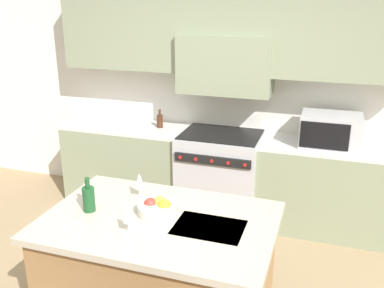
% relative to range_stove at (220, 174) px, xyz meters
% --- Properties ---
extents(back_cabinetry, '(10.00, 0.46, 2.70)m').
position_rel_range_stove_xyz_m(back_cabinetry, '(0.00, 0.27, 1.13)').
color(back_cabinetry, silver).
rests_on(back_cabinetry, ground_plane).
extents(back_counter, '(3.65, 0.62, 0.92)m').
position_rel_range_stove_xyz_m(back_counter, '(-0.00, 0.02, -0.01)').
color(back_counter, gray).
rests_on(back_counter, ground_plane).
extents(range_stove, '(0.86, 0.70, 0.94)m').
position_rel_range_stove_xyz_m(range_stove, '(0.00, 0.00, 0.00)').
color(range_stove, '#B7B7BC').
rests_on(range_stove, ground_plane).
extents(microwave, '(0.57, 0.42, 0.31)m').
position_rel_range_stove_xyz_m(microwave, '(1.10, 0.02, 0.61)').
color(microwave, '#B7B7BC').
rests_on(microwave, back_counter).
extents(kitchen_island, '(1.52, 1.01, 0.94)m').
position_rel_range_stove_xyz_m(kitchen_island, '(0.08, -1.90, 0.00)').
color(kitchen_island, olive).
rests_on(kitchen_island, ground_plane).
extents(wine_bottle, '(0.08, 0.08, 0.24)m').
position_rel_range_stove_xyz_m(wine_bottle, '(-0.41, -1.94, 0.56)').
color(wine_bottle, '#194723').
rests_on(wine_bottle, kitchen_island).
extents(wine_glass_near, '(0.07, 0.07, 0.19)m').
position_rel_range_stove_xyz_m(wine_glass_near, '(-0.03, -2.12, 0.59)').
color(wine_glass_near, white).
rests_on(wine_glass_near, kitchen_island).
extents(wine_glass_far, '(0.07, 0.07, 0.19)m').
position_rel_range_stove_xyz_m(wine_glass_far, '(-0.18, -1.65, 0.59)').
color(wine_glass_far, white).
rests_on(wine_glass_far, kitchen_island).
extents(fruit_bowl, '(0.27, 0.27, 0.11)m').
position_rel_range_stove_xyz_m(fruit_bowl, '(0.04, -1.83, 0.51)').
color(fruit_bowl, silver).
rests_on(fruit_bowl, kitchen_island).
extents(oil_bottle_on_counter, '(0.07, 0.07, 0.21)m').
position_rel_range_stove_xyz_m(oil_bottle_on_counter, '(-0.73, 0.07, 0.53)').
color(oil_bottle_on_counter, '#422314').
rests_on(oil_bottle_on_counter, back_counter).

